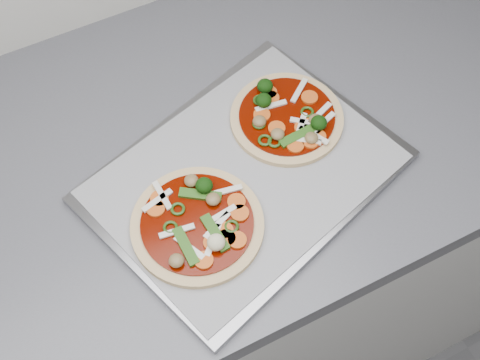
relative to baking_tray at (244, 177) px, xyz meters
name	(u,v)px	position (x,y,z in m)	size (l,w,h in m)	color
base_cabinet	(323,219)	(0.24, 0.08, -0.48)	(3.60, 0.60, 0.86)	silver
countertop	(353,88)	(0.24, 0.08, -0.03)	(3.60, 0.60, 0.04)	#5C5D64
baking_tray	(244,177)	(0.00, 0.00, 0.00)	(0.41, 0.30, 0.01)	gray
parchment	(245,174)	(0.00, 0.00, 0.01)	(0.39, 0.29, 0.00)	#A5A5AA
pizza_left	(198,224)	(-0.09, -0.05, 0.02)	(0.21, 0.21, 0.03)	#D5B67C
pizza_right	(287,118)	(0.10, 0.05, 0.02)	(0.18, 0.18, 0.03)	#D5B67C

